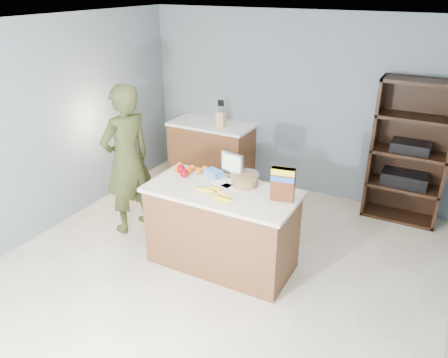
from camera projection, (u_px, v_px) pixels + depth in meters
The scene contains 15 objects.
floor at pixel (208, 278), 4.56m from camera, with size 4.50×5.00×0.02m, color beige.
walls at pixel (205, 127), 3.87m from camera, with size 4.52×5.02×2.51m.
counter_peninsula at pixel (222, 231), 4.63m from camera, with size 1.56×0.76×0.90m.
back_cabinet at pixel (212, 152), 6.65m from camera, with size 1.24×0.62×0.90m.
shelving_unit at pixel (410, 154), 5.42m from camera, with size 0.90×0.40×1.80m.
person at pixel (127, 160), 5.13m from camera, with size 0.66×0.43×1.81m, color #33391A.
knife_block at pixel (221, 118), 6.28m from camera, with size 0.12×0.10×0.31m.
envelopes at pixel (226, 186), 4.51m from camera, with size 0.36×0.18×0.00m.
bananas at pixel (216, 193), 4.29m from camera, with size 0.48×0.25×0.05m.
apples at pixel (183, 171), 4.74m from camera, with size 0.18×0.17×0.09m.
oranges at pixel (190, 169), 4.82m from camera, with size 0.37×0.24×0.07m.
blue_carton at pixel (213, 173), 4.70m from camera, with size 0.18×0.12×0.08m, color blue.
salad_bowl at pixel (245, 180), 4.50m from camera, with size 0.30×0.30×0.13m.
tv at pixel (232, 164), 4.63m from camera, with size 0.28×0.12×0.28m.
cereal_box at pixel (283, 182), 4.13m from camera, with size 0.23×0.12×0.34m.
Camera 1 is at (1.89, -3.20, 2.85)m, focal length 35.00 mm.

